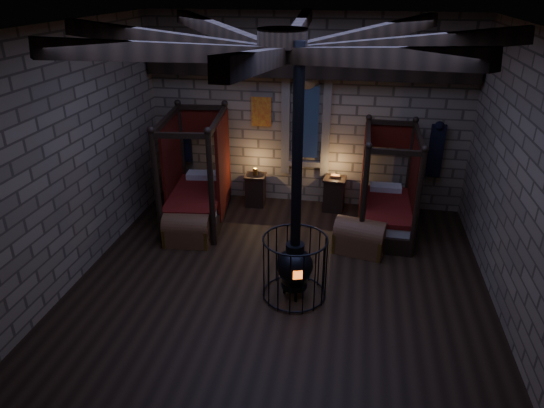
% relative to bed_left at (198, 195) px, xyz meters
% --- Properties ---
extents(room, '(7.02, 7.02, 4.29)m').
position_rel_bed_left_xyz_m(room, '(2.15, -2.09, 3.18)').
color(room, black).
rests_on(room, ground).
extents(bed_left, '(1.40, 2.30, 2.28)m').
position_rel_bed_left_xyz_m(bed_left, '(0.00, 0.00, 0.00)').
color(bed_left, black).
rests_on(bed_left, ground).
extents(bed_right, '(1.08, 2.02, 2.10)m').
position_rel_bed_left_xyz_m(bed_right, '(3.97, 0.19, -0.04)').
color(bed_right, black).
rests_on(bed_right, ground).
extents(trunk_left, '(0.94, 0.63, 0.66)m').
position_rel_bed_left_xyz_m(trunk_left, '(0.13, -1.09, -0.27)').
color(trunk_left, brown).
rests_on(trunk_left, ground).
extents(trunk_right, '(1.04, 0.78, 0.69)m').
position_rel_bed_left_xyz_m(trunk_right, '(3.47, -0.82, -0.26)').
color(trunk_right, brown).
rests_on(trunk_right, ground).
extents(nightstand_left, '(0.48, 0.46, 0.90)m').
position_rel_bed_left_xyz_m(nightstand_left, '(1.08, 0.89, -0.18)').
color(nightstand_left, black).
rests_on(nightstand_left, ground).
extents(nightstand_right, '(0.52, 0.50, 0.84)m').
position_rel_bed_left_xyz_m(nightstand_right, '(2.87, 0.94, -0.17)').
color(nightstand_right, black).
rests_on(nightstand_right, ground).
extents(stove, '(1.05, 1.05, 4.05)m').
position_rel_bed_left_xyz_m(stove, '(2.43, -2.46, 0.08)').
color(stove, black).
rests_on(stove, ground).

